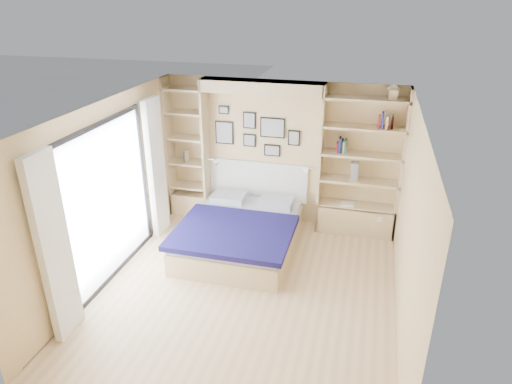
# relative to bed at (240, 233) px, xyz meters

# --- Properties ---
(ground) EXTENTS (4.50, 4.50, 0.00)m
(ground) POSITION_rel_bed_xyz_m (0.40, -1.08, -0.28)
(ground) COLOR #D6AF82
(ground) RESTS_ON ground
(room_shell) EXTENTS (4.50, 4.50, 4.50)m
(room_shell) POSITION_rel_bed_xyz_m (0.01, 0.44, 0.80)
(room_shell) COLOR #D1B77C
(room_shell) RESTS_ON ground
(bed) EXTENTS (1.76, 2.26, 1.07)m
(bed) POSITION_rel_bed_xyz_m (0.00, 0.00, 0.00)
(bed) COLOR tan
(bed) RESTS_ON ground
(photo_gallery) EXTENTS (1.48, 0.02, 0.82)m
(photo_gallery) POSITION_rel_bed_xyz_m (-0.06, 1.15, 1.33)
(photo_gallery) COLOR black
(photo_gallery) RESTS_ON ground
(reading_lamps) EXTENTS (1.92, 0.12, 0.15)m
(reading_lamps) POSITION_rel_bed_xyz_m (0.10, 0.92, 0.82)
(reading_lamps) COLOR silver
(reading_lamps) RESTS_ON ground
(shelf_decor) EXTENTS (3.51, 0.23, 2.03)m
(shelf_decor) POSITION_rel_bed_xyz_m (1.57, 0.99, 1.42)
(shelf_decor) COLOR #A51E1E
(shelf_decor) RESTS_ON ground
(deck) EXTENTS (3.20, 4.00, 0.05)m
(deck) POSITION_rel_bed_xyz_m (-3.20, -1.08, -0.28)
(deck) COLOR #756556
(deck) RESTS_ON ground
(deck_chair) EXTENTS (0.75, 1.00, 0.90)m
(deck_chair) POSITION_rel_bed_xyz_m (-2.37, -0.27, 0.15)
(deck_chair) COLOR tan
(deck_chair) RESTS_ON ground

